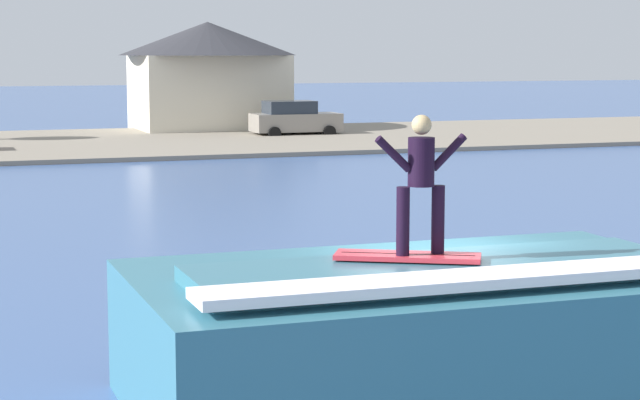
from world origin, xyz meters
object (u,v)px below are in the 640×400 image
object	(u,v)px
wave_crest	(423,335)
house_gabled_white	(208,69)
surfboard	(408,256)
car_far_shore	(294,119)
surfer	(421,177)

from	to	relation	value
wave_crest	house_gabled_white	distance (m)	49.24
wave_crest	house_gabled_white	size ratio (longest dim) A/B	0.75
surfboard	house_gabled_white	size ratio (longest dim) A/B	0.19
car_far_shore	house_gabled_white	world-z (taller)	house_gabled_white
surfboard	car_far_shore	bearing A→B (deg)	73.59
wave_crest	surfer	world-z (taller)	surfer
wave_crest	house_gabled_white	xyz separation A→B (m)	(9.26, 48.30, 2.48)
surfboard	surfer	distance (m)	0.98
wave_crest	car_far_shore	bearing A→B (deg)	73.91
car_far_shore	surfboard	bearing A→B (deg)	-106.41
wave_crest	surfer	bearing A→B (deg)	-123.87
car_far_shore	wave_crest	bearing A→B (deg)	-106.09
wave_crest	surfboard	xyz separation A→B (m)	(-0.31, -0.20, 1.04)
surfboard	house_gabled_white	world-z (taller)	house_gabled_white
surfboard	house_gabled_white	distance (m)	49.45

